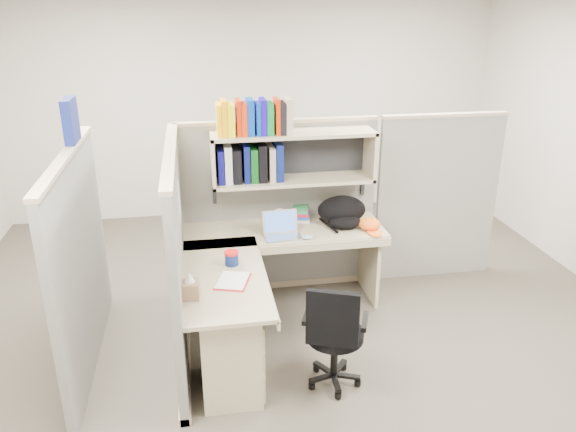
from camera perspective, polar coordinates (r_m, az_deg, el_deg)
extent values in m
plane|color=#3D382F|center=(4.74, 0.78, -12.21)|extent=(6.00, 6.00, 0.00)
plane|color=#BBB4A9|center=(7.03, -3.67, 10.96)|extent=(6.00, 0.00, 6.00)
cube|color=slate|center=(5.17, -0.98, 0.74)|extent=(1.80, 0.06, 1.60)
cube|color=tan|center=(4.94, -1.04, 9.62)|extent=(1.80, 0.08, 0.03)
cube|color=slate|center=(4.29, -11.10, -4.19)|extent=(0.06, 1.80, 1.60)
cube|color=tan|center=(4.01, -11.93, 6.36)|extent=(0.08, 1.80, 0.03)
cube|color=slate|center=(4.38, -20.31, -4.68)|extent=(0.06, 1.80, 1.60)
cube|color=slate|center=(5.60, 14.90, 1.66)|extent=(1.20, 0.06, 1.60)
cube|color=navy|center=(4.40, -21.23, 9.03)|extent=(0.07, 0.27, 0.32)
cube|color=white|center=(4.28, -11.01, 1.54)|extent=(0.00, 0.21, 0.28)
cube|color=tan|center=(4.78, 0.53, 8.35)|extent=(1.40, 0.34, 0.03)
cube|color=tan|center=(4.89, 0.51, 3.67)|extent=(1.40, 0.34, 0.03)
cube|color=tan|center=(4.76, -7.66, 5.56)|extent=(0.03, 0.34, 0.44)
cube|color=tan|center=(4.99, 8.33, 6.27)|extent=(0.03, 0.34, 0.44)
cube|color=black|center=(4.98, 0.20, 6.47)|extent=(1.38, 0.01, 0.41)
cube|color=#EFB005|center=(4.66, -7.05, 9.68)|extent=(0.03, 0.20, 0.26)
cube|color=#F19F05|center=(4.66, -6.53, 9.89)|extent=(0.05, 0.20, 0.29)
cube|color=#EFEB05|center=(4.66, -5.86, 9.74)|extent=(0.06, 0.20, 0.26)
cube|color=#A82306|center=(4.67, -5.08, 9.96)|extent=(0.04, 0.20, 0.29)
cube|color=red|center=(4.67, -4.55, 9.81)|extent=(0.05, 0.20, 0.26)
cube|color=#0532A5|center=(4.67, -3.89, 10.02)|extent=(0.06, 0.20, 0.29)
cube|color=#05349E|center=(4.68, -3.11, 9.87)|extent=(0.04, 0.20, 0.26)
cube|color=#1805A0|center=(4.69, -2.59, 10.07)|extent=(0.04, 0.20, 0.29)
cube|color=#086F2B|center=(4.70, -1.93, 9.92)|extent=(0.06, 0.20, 0.26)
cube|color=red|center=(4.70, -1.16, 10.13)|extent=(0.04, 0.20, 0.29)
cube|color=black|center=(4.71, -0.63, 9.97)|extent=(0.05, 0.20, 0.26)
cube|color=tan|center=(4.72, 0.01, 10.17)|extent=(0.06, 0.20, 0.29)
cube|color=#08074F|center=(4.79, -6.87, 5.15)|extent=(0.05, 0.24, 0.29)
cube|color=#BABABA|center=(4.79, -6.13, 5.37)|extent=(0.06, 0.24, 0.32)
cube|color=black|center=(4.80, -5.27, 5.24)|extent=(0.07, 0.24, 0.29)
cube|color=#070D48|center=(4.80, -4.29, 5.47)|extent=(0.05, 0.24, 0.32)
cube|color=#094010|center=(4.81, -3.55, 5.33)|extent=(0.06, 0.24, 0.29)
cube|color=black|center=(4.82, -2.70, 5.55)|extent=(0.07, 0.24, 0.32)
cube|color=gray|center=(4.83, -1.73, 5.43)|extent=(0.05, 0.24, 0.29)
cube|color=#081352|center=(4.83, -1.00, 5.63)|extent=(0.06, 0.24, 0.32)
cube|color=tan|center=(4.90, -0.38, -1.54)|extent=(1.74, 0.60, 0.03)
cube|color=tan|center=(4.15, -6.47, -6.15)|extent=(0.60, 1.34, 0.03)
cube|color=tan|center=(4.64, 0.22, -3.36)|extent=(1.74, 0.02, 0.07)
cube|color=tan|center=(4.19, -2.33, -6.29)|extent=(0.02, 1.34, 0.07)
cube|color=tan|center=(4.04, -5.92, -13.15)|extent=(0.40, 0.55, 0.68)
cube|color=tan|center=(3.95, -2.94, -10.52)|extent=(0.02, 0.50, 0.16)
cube|color=tan|center=(4.05, -2.89, -12.69)|extent=(0.02, 0.50, 0.16)
cube|color=tan|center=(4.17, -2.83, -15.19)|extent=(0.02, 0.50, 0.22)
cube|color=#B2B2B7|center=(3.95, -2.80, -10.51)|extent=(0.01, 0.12, 0.01)
cube|color=tan|center=(5.25, 8.24, -4.49)|extent=(0.03, 0.55, 0.70)
cylinder|color=navy|center=(4.27, -5.75, -4.36)|extent=(0.10, 0.10, 0.09)
cylinder|color=red|center=(4.25, -5.77, -3.74)|extent=(0.11, 0.11, 0.02)
ellipsoid|color=#8B9DC6|center=(4.70, 2.00, -2.15)|extent=(0.10, 0.07, 0.04)
cylinder|color=white|center=(5.06, -0.89, 0.07)|extent=(0.09, 0.09, 0.11)
cylinder|color=black|center=(4.04, 4.80, -11.91)|extent=(0.40, 0.40, 0.06)
cube|color=black|center=(3.75, 4.55, -10.41)|extent=(0.34, 0.17, 0.40)
cylinder|color=black|center=(4.13, 4.72, -13.84)|extent=(0.05, 0.05, 0.35)
cylinder|color=black|center=(4.25, 4.64, -16.07)|extent=(0.39, 0.39, 0.09)
cube|color=black|center=(3.99, 1.93, -10.03)|extent=(0.12, 0.23, 0.04)
cube|color=black|center=(3.95, 7.82, -10.57)|extent=(0.12, 0.23, 0.04)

